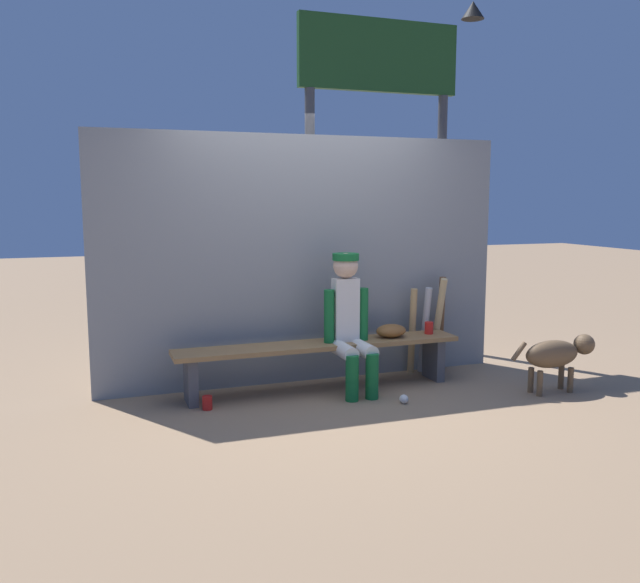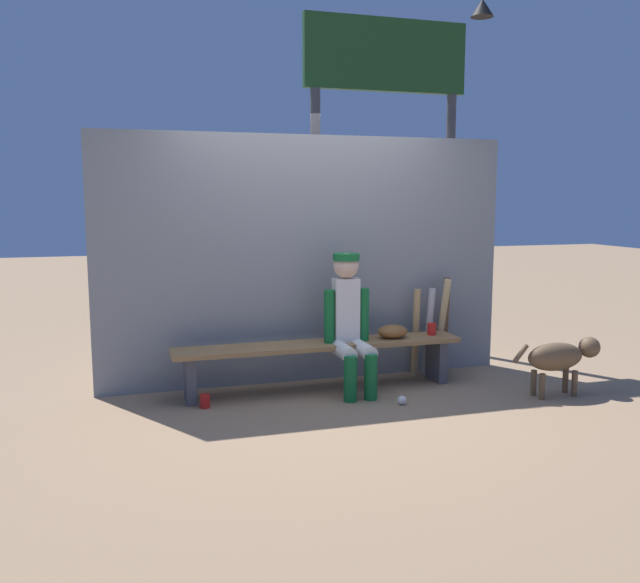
# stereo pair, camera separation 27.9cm
# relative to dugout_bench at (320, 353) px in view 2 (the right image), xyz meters

# --- Properties ---
(ground_plane) EXTENTS (30.00, 30.00, 0.00)m
(ground_plane) POSITION_rel_dugout_bench_xyz_m (0.00, 0.00, -0.34)
(ground_plane) COLOR #937556
(chainlink_fence) EXTENTS (3.79, 0.03, 2.23)m
(chainlink_fence) POSITION_rel_dugout_bench_xyz_m (0.00, 0.36, 0.78)
(chainlink_fence) COLOR gray
(chainlink_fence) RESTS_ON ground_plane
(dugout_bench) EXTENTS (2.54, 0.36, 0.43)m
(dugout_bench) POSITION_rel_dugout_bench_xyz_m (0.00, 0.00, 0.00)
(dugout_bench) COLOR olive
(dugout_bench) RESTS_ON ground_plane
(player_seated) EXTENTS (0.41, 0.55, 1.20)m
(player_seated) POSITION_rel_dugout_bench_xyz_m (0.24, -0.10, 0.31)
(player_seated) COLOR silver
(player_seated) RESTS_ON ground_plane
(baseball_glove) EXTENTS (0.28, 0.20, 0.12)m
(baseball_glove) POSITION_rel_dugout_bench_xyz_m (0.68, 0.00, 0.15)
(baseball_glove) COLOR brown
(baseball_glove) RESTS_ON dugout_bench
(bat_wood_tan) EXTENTS (0.08, 0.13, 0.83)m
(bat_wood_tan) POSITION_rel_dugout_bench_xyz_m (1.01, 0.22, 0.08)
(bat_wood_tan) COLOR tan
(bat_wood_tan) RESTS_ON ground_plane
(bat_aluminum_silver) EXTENTS (0.08, 0.18, 0.84)m
(bat_aluminum_silver) POSITION_rel_dugout_bench_xyz_m (1.14, 0.22, 0.08)
(bat_aluminum_silver) COLOR #B7B7BC
(bat_aluminum_silver) RESTS_ON ground_plane
(bat_wood_natural) EXTENTS (0.07, 0.29, 0.93)m
(bat_wood_natural) POSITION_rel_dugout_bench_xyz_m (1.27, 0.20, 0.13)
(bat_wood_natural) COLOR tan
(bat_wood_natural) RESTS_ON ground_plane
(bat_wood_dark) EXTENTS (0.09, 0.14, 0.93)m
(bat_wood_dark) POSITION_rel_dugout_bench_xyz_m (1.33, 0.24, 0.13)
(bat_wood_dark) COLOR brown
(bat_wood_dark) RESTS_ON ground_plane
(baseball) EXTENTS (0.07, 0.07, 0.07)m
(baseball) POSITION_rel_dugout_bench_xyz_m (0.52, -0.59, -0.30)
(baseball) COLOR white
(baseball) RESTS_ON ground_plane
(cup_on_ground) EXTENTS (0.08, 0.08, 0.11)m
(cup_on_ground) POSITION_rel_dugout_bench_xyz_m (-1.03, -0.20, -0.28)
(cup_on_ground) COLOR red
(cup_on_ground) RESTS_ON ground_plane
(cup_on_bench) EXTENTS (0.08, 0.08, 0.11)m
(cup_on_bench) POSITION_rel_dugout_bench_xyz_m (1.08, 0.02, 0.14)
(cup_on_bench) COLOR red
(cup_on_bench) RESTS_ON dugout_bench
(scoreboard) EXTENTS (2.01, 0.27, 3.71)m
(scoreboard) POSITION_rel_dugout_bench_xyz_m (1.10, 1.09, 2.23)
(scoreboard) COLOR #3F3F42
(scoreboard) RESTS_ON ground_plane
(dog) EXTENTS (0.84, 0.20, 0.49)m
(dog) POSITION_rel_dugout_bench_xyz_m (1.92, -0.73, 0.00)
(dog) COLOR brown
(dog) RESTS_ON ground_plane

